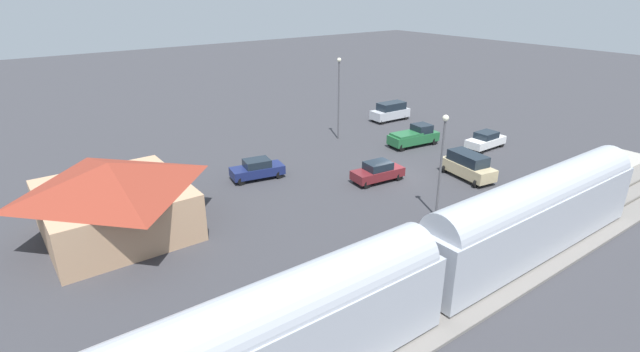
% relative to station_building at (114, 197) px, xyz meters
% --- Properties ---
extents(ground_plane, '(200.00, 200.00, 0.00)m').
position_rel_station_building_xyz_m(ground_plane, '(-4.00, -22.00, -2.60)').
color(ground_plane, '#38383D').
extents(railway_track, '(4.80, 70.00, 0.30)m').
position_rel_station_building_xyz_m(railway_track, '(-18.00, -22.00, -2.50)').
color(railway_track, slate).
rests_on(railway_track, ground).
extents(platform, '(3.20, 46.00, 0.30)m').
position_rel_station_building_xyz_m(platform, '(-14.00, -22.00, -2.45)').
color(platform, '#A8A399').
rests_on(platform, ground).
extents(station_building, '(10.13, 9.55, 5.00)m').
position_rel_station_building_xyz_m(station_building, '(0.00, 0.00, 0.00)').
color(station_building, tan).
rests_on(station_building, ground).
extents(pedestrian_on_platform, '(0.36, 0.36, 1.71)m').
position_rel_station_building_xyz_m(pedestrian_on_platform, '(-14.19, -20.88, -1.32)').
color(pedestrian_on_platform, '#333338').
rests_on(pedestrian_on_platform, platform).
extents(pedestrian_waiting_far, '(0.36, 0.36, 1.71)m').
position_rel_station_building_xyz_m(pedestrian_waiting_far, '(-14.57, -15.13, -1.32)').
color(pedestrian_waiting_far, brown).
rests_on(pedestrian_waiting_far, platform).
extents(pickup_green, '(2.59, 5.59, 2.14)m').
position_rel_station_building_xyz_m(pickup_green, '(1.02, -29.78, -1.57)').
color(pickup_green, '#236638').
rests_on(pickup_green, ground).
extents(sedan_maroon, '(2.28, 4.66, 1.74)m').
position_rel_station_building_xyz_m(sedan_maroon, '(-3.84, -20.16, -1.72)').
color(sedan_maroon, maroon).
rests_on(sedan_maroon, ground).
extents(suv_tan, '(5.14, 2.97, 2.22)m').
position_rel_station_building_xyz_m(suv_tan, '(-7.86, -26.93, -1.45)').
color(suv_tan, '#C6B284').
rests_on(suv_tan, ground).
extents(sedan_navy, '(2.62, 4.76, 1.74)m').
position_rel_station_building_xyz_m(sedan_navy, '(2.75, -12.25, -1.72)').
color(sedan_navy, navy).
rests_on(sedan_navy, ground).
extents(sedan_white, '(1.92, 4.53, 1.74)m').
position_rel_station_building_xyz_m(sedan_white, '(-3.93, -34.94, -1.72)').
color(sedan_white, white).
rests_on(sedan_white, ground).
extents(suv_silver, '(2.15, 4.97, 2.22)m').
position_rel_station_building_xyz_m(suv_silver, '(9.57, -34.68, -1.45)').
color(suv_silver, silver).
rests_on(suv_silver, ground).
extents(light_pole_near_platform, '(0.44, 0.44, 7.54)m').
position_rel_station_building_xyz_m(light_pole_near_platform, '(-11.20, -19.10, 2.16)').
color(light_pole_near_platform, '#515156').
rests_on(light_pole_near_platform, ground).
extents(light_pole_lot_center, '(0.44, 0.44, 8.62)m').
position_rel_station_building_xyz_m(light_pole_lot_center, '(7.52, -24.90, 2.75)').
color(light_pole_lot_center, '#515156').
rests_on(light_pole_lot_center, ground).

